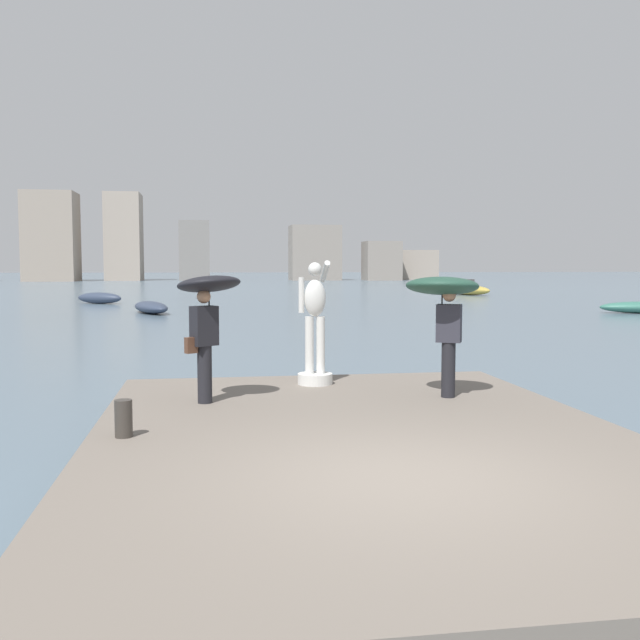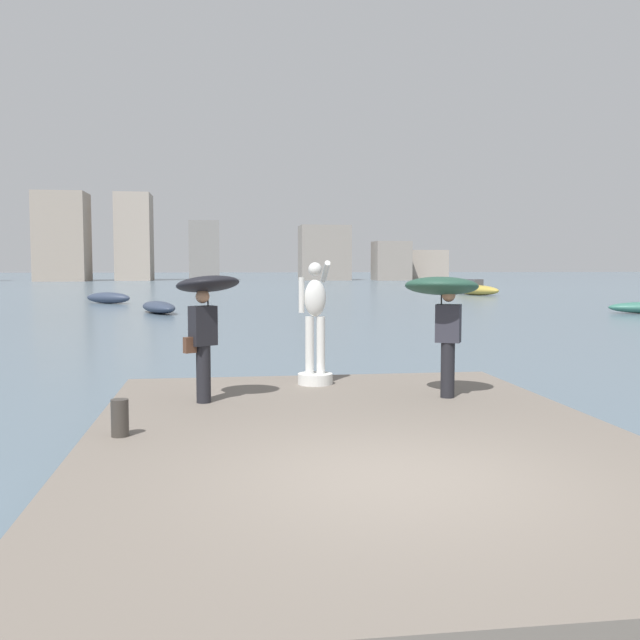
{
  "view_description": "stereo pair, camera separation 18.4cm",
  "coord_description": "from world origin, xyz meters",
  "px_view_note": "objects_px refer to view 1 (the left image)",
  "views": [
    {
      "loc": [
        -1.89,
        -6.78,
        2.5
      ],
      "look_at": [
        0.0,
        5.42,
        1.55
      ],
      "focal_mm": 40.29,
      "sensor_mm": 36.0,
      "label": 1
    },
    {
      "loc": [
        -1.71,
        -6.81,
        2.5
      ],
      "look_at": [
        0.0,
        5.42,
        1.55
      ],
      "focal_mm": 40.29,
      "sensor_mm": 36.0,
      "label": 2
    }
  ],
  "objects_px": {
    "boat_near": "(151,307)",
    "mooring_bollard": "(124,418)",
    "statue_white_figure": "(315,333)",
    "onlooker_right": "(444,298)",
    "boat_far": "(99,298)",
    "boat_mid": "(466,289)",
    "onlooker_left": "(207,304)"
  },
  "relations": [
    {
      "from": "boat_near",
      "to": "mooring_bollard",
      "type": "bearing_deg",
      "value": -86.18
    },
    {
      "from": "statue_white_figure",
      "to": "onlooker_right",
      "type": "xyz_separation_m",
      "value": [
        1.84,
        -1.5,
        0.68
      ]
    },
    {
      "from": "mooring_bollard",
      "to": "boat_far",
      "type": "height_order",
      "value": "mooring_bollard"
    },
    {
      "from": "mooring_bollard",
      "to": "boat_far",
      "type": "bearing_deg",
      "value": 98.68
    },
    {
      "from": "statue_white_figure",
      "to": "onlooker_right",
      "type": "relative_size",
      "value": 1.11
    },
    {
      "from": "onlooker_right",
      "to": "mooring_bollard",
      "type": "height_order",
      "value": "onlooker_right"
    },
    {
      "from": "boat_near",
      "to": "boat_far",
      "type": "height_order",
      "value": "boat_far"
    },
    {
      "from": "boat_mid",
      "to": "boat_far",
      "type": "bearing_deg",
      "value": -161.66
    },
    {
      "from": "onlooker_left",
      "to": "onlooker_right",
      "type": "xyz_separation_m",
      "value": [
        3.7,
        -0.1,
        0.07
      ]
    },
    {
      "from": "onlooker_left",
      "to": "boat_far",
      "type": "relative_size",
      "value": 0.59
    },
    {
      "from": "onlooker_right",
      "to": "boat_near",
      "type": "height_order",
      "value": "onlooker_right"
    },
    {
      "from": "onlooker_left",
      "to": "boat_mid",
      "type": "distance_m",
      "value": 51.01
    },
    {
      "from": "statue_white_figure",
      "to": "mooring_bollard",
      "type": "relative_size",
      "value": 4.74
    },
    {
      "from": "statue_white_figure",
      "to": "boat_far",
      "type": "bearing_deg",
      "value": 103.97
    },
    {
      "from": "statue_white_figure",
      "to": "boat_far",
      "type": "relative_size",
      "value": 0.65
    },
    {
      "from": "mooring_bollard",
      "to": "statue_white_figure",
      "type": "bearing_deg",
      "value": 50.68
    },
    {
      "from": "boat_near",
      "to": "onlooker_left",
      "type": "bearing_deg",
      "value": -83.74
    },
    {
      "from": "boat_near",
      "to": "boat_mid",
      "type": "height_order",
      "value": "boat_mid"
    },
    {
      "from": "boat_mid",
      "to": "onlooker_right",
      "type": "bearing_deg",
      "value": -110.74
    },
    {
      "from": "statue_white_figure",
      "to": "mooring_bollard",
      "type": "xyz_separation_m",
      "value": [
        -2.88,
        -3.52,
        -0.67
      ]
    },
    {
      "from": "onlooker_left",
      "to": "mooring_bollard",
      "type": "distance_m",
      "value": 2.67
    },
    {
      "from": "onlooker_right",
      "to": "boat_mid",
      "type": "relative_size",
      "value": 0.36
    },
    {
      "from": "statue_white_figure",
      "to": "onlooker_right",
      "type": "height_order",
      "value": "statue_white_figure"
    },
    {
      "from": "boat_near",
      "to": "boat_far",
      "type": "bearing_deg",
      "value": 111.95
    },
    {
      "from": "mooring_bollard",
      "to": "boat_far",
      "type": "relative_size",
      "value": 0.14
    },
    {
      "from": "statue_white_figure",
      "to": "onlooker_left",
      "type": "height_order",
      "value": "statue_white_figure"
    },
    {
      "from": "statue_white_figure",
      "to": "mooring_bollard",
      "type": "bearing_deg",
      "value": -129.32
    },
    {
      "from": "boat_far",
      "to": "onlooker_left",
      "type": "bearing_deg",
      "value": -79.3
    },
    {
      "from": "onlooker_right",
      "to": "boat_far",
      "type": "relative_size",
      "value": 0.58
    },
    {
      "from": "onlooker_right",
      "to": "mooring_bollard",
      "type": "xyz_separation_m",
      "value": [
        -4.72,
        -2.02,
        -1.35
      ]
    },
    {
      "from": "boat_near",
      "to": "boat_far",
      "type": "distance_m",
      "value": 10.76
    },
    {
      "from": "onlooker_left",
      "to": "boat_mid",
      "type": "height_order",
      "value": "onlooker_left"
    }
  ]
}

